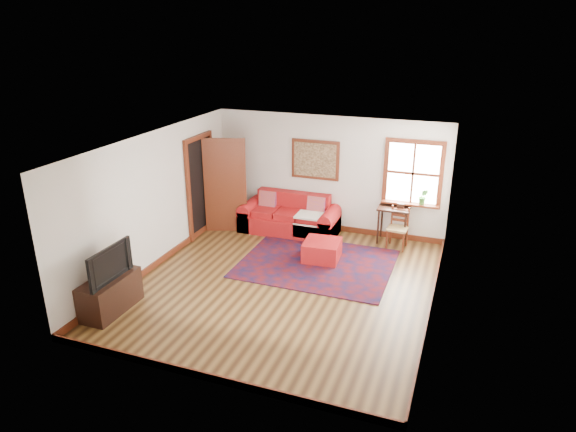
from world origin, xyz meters
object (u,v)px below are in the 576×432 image
at_px(red_ottoman, 322,250).
at_px(ladder_back_chair, 398,226).
at_px(media_cabinet, 110,294).
at_px(side_table, 394,213).
at_px(red_leather_sofa, 290,219).

xyz_separation_m(red_ottoman, ladder_back_chair, (1.26, 1.11, 0.26)).
height_order(red_ottoman, media_cabinet, media_cabinet).
bearing_deg(red_ottoman, ladder_back_chair, 36.55).
distance_m(ladder_back_chair, media_cabinet, 5.58).
relative_size(red_ottoman, side_table, 0.88).
bearing_deg(red_leather_sofa, red_ottoman, -47.03).
height_order(red_leather_sofa, side_table, red_leather_sofa).
height_order(side_table, media_cabinet, side_table).
height_order(red_ottoman, ladder_back_chair, ladder_back_chair).
distance_m(red_leather_sofa, side_table, 2.23).
relative_size(red_leather_sofa, media_cabinet, 2.02).
distance_m(red_ottoman, side_table, 1.80).
height_order(red_leather_sofa, media_cabinet, red_leather_sofa).
distance_m(red_leather_sofa, media_cabinet, 4.35).
distance_m(red_leather_sofa, red_ottoman, 1.57).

